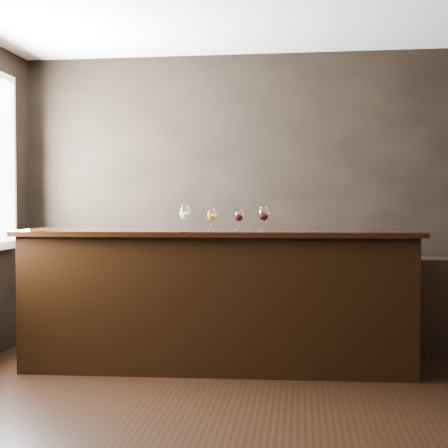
# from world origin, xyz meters

# --- Properties ---
(ground) EXTENTS (5.00, 5.00, 0.00)m
(ground) POSITION_xyz_m (0.00, 0.00, 0.00)
(ground) COLOR black
(ground) RESTS_ON ground
(room_shell) EXTENTS (5.02, 4.52, 2.81)m
(room_shell) POSITION_xyz_m (-0.23, 0.11, 1.81)
(room_shell) COLOR black
(room_shell) RESTS_ON ground
(bar_counter) EXTENTS (3.19, 0.83, 1.11)m
(bar_counter) POSITION_xyz_m (-0.46, 1.37, 0.55)
(bar_counter) COLOR black
(bar_counter) RESTS_ON ground
(bar_top) EXTENTS (3.30, 0.91, 0.04)m
(bar_top) POSITION_xyz_m (-0.46, 1.37, 1.13)
(bar_top) COLOR black
(bar_top) RESTS_ON bar_counter
(back_bar_shelf) EXTENTS (2.43, 0.40, 0.88)m
(back_bar_shelf) POSITION_xyz_m (0.69, 2.03, 0.44)
(back_bar_shelf) COLOR black
(back_bar_shelf) RESTS_ON ground
(glass_white) EXTENTS (0.09, 0.09, 0.21)m
(glass_white) POSITION_xyz_m (-0.73, 1.34, 1.29)
(glass_white) COLOR white
(glass_white) RESTS_ON bar_top
(glass_amber) EXTENTS (0.08, 0.08, 0.18)m
(glass_amber) POSITION_xyz_m (-0.51, 1.40, 1.27)
(glass_amber) COLOR white
(glass_amber) RESTS_ON bar_top
(glass_red_a) EXTENTS (0.08, 0.08, 0.18)m
(glass_red_a) POSITION_xyz_m (-0.28, 1.39, 1.27)
(glass_red_a) COLOR white
(glass_red_a) RESTS_ON bar_top
(glass_red_b) EXTENTS (0.08, 0.08, 0.20)m
(glass_red_b) POSITION_xyz_m (-0.08, 1.35, 1.28)
(glass_red_b) COLOR white
(glass_red_b) RESTS_ON bar_top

